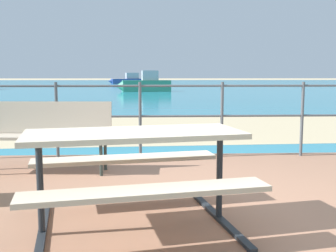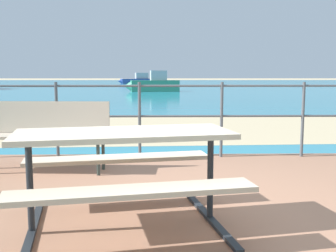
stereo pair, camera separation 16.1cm
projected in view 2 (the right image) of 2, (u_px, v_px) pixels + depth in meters
ground_plane at (195, 218)px, 3.56m from camera, size 240.00×240.00×0.00m
patio_paving at (195, 215)px, 3.56m from camera, size 6.40×5.20×0.06m
sea_water at (162, 86)px, 43.23m from camera, size 90.00×90.00×0.01m
beach_strip at (172, 128)px, 9.50m from camera, size 54.17×7.33×0.01m
picnic_table at (124, 155)px, 3.14m from camera, size 1.86×1.61×0.76m
park_bench at (46, 129)px, 5.03m from camera, size 1.56×0.51×0.86m
railing_fence at (181, 111)px, 5.83m from camera, size 5.94×0.04×1.09m
boat_mid at (153, 84)px, 29.46m from camera, size 4.05×1.47×1.51m
boat_far at (139, 80)px, 55.16m from camera, size 5.38×2.62×1.43m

